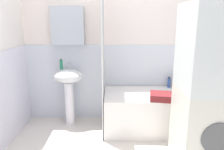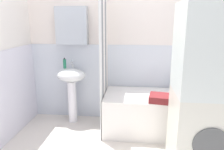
{
  "view_description": "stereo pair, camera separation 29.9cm",
  "coord_description": "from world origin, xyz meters",
  "px_view_note": "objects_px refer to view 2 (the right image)",
  "views": [
    {
      "loc": [
        -0.2,
        -2.1,
        1.56
      ],
      "look_at": [
        -0.2,
        0.8,
        0.83
      ],
      "focal_mm": 34.91,
      "sensor_mm": 36.0,
      "label": 1
    },
    {
      "loc": [
        0.1,
        -2.09,
        1.56
      ],
      "look_at": [
        -0.2,
        0.8,
        0.83
      ],
      "focal_mm": 34.91,
      "sensor_mm": 36.0,
      "label": 2
    }
  ],
  "objects_px": {
    "sink": "(71,83)",
    "washer_dryer_stack": "(205,93)",
    "soap_dispenser": "(65,64)",
    "bathtub": "(154,113)",
    "conditioner_bottle": "(173,84)",
    "towel_folded": "(161,98)",
    "lotion_bottle": "(179,85)",
    "body_wash_bottle": "(188,85)",
    "shampoo_bottle": "(195,84)"
  },
  "relations": [
    {
      "from": "sink",
      "to": "washer_dryer_stack",
      "type": "xyz_separation_m",
      "value": [
        1.65,
        -0.99,
        0.24
      ]
    },
    {
      "from": "soap_dispenser",
      "to": "bathtub",
      "type": "relative_size",
      "value": 0.11
    },
    {
      "from": "soap_dispenser",
      "to": "conditioner_bottle",
      "type": "bearing_deg",
      "value": 3.2
    },
    {
      "from": "conditioner_bottle",
      "to": "towel_folded",
      "type": "relative_size",
      "value": 0.61
    },
    {
      "from": "washer_dryer_stack",
      "to": "conditioner_bottle",
      "type": "bearing_deg",
      "value": 96.08
    },
    {
      "from": "lotion_bottle",
      "to": "towel_folded",
      "type": "bearing_deg",
      "value": -121.56
    },
    {
      "from": "body_wash_bottle",
      "to": "bathtub",
      "type": "bearing_deg",
      "value": -152.01
    },
    {
      "from": "towel_folded",
      "to": "soap_dispenser",
      "type": "bearing_deg",
      "value": 162.28
    },
    {
      "from": "bathtub",
      "to": "body_wash_bottle",
      "type": "distance_m",
      "value": 0.68
    },
    {
      "from": "sink",
      "to": "lotion_bottle",
      "type": "xyz_separation_m",
      "value": [
        1.62,
        0.1,
        0.0
      ]
    },
    {
      "from": "bathtub",
      "to": "towel_folded",
      "type": "bearing_deg",
      "value": -79.07
    },
    {
      "from": "lotion_bottle",
      "to": "conditioner_bottle",
      "type": "relative_size",
      "value": 1.02
    },
    {
      "from": "body_wash_bottle",
      "to": "conditioner_bottle",
      "type": "distance_m",
      "value": 0.23
    },
    {
      "from": "soap_dispenser",
      "to": "bathtub",
      "type": "distance_m",
      "value": 1.51
    },
    {
      "from": "sink",
      "to": "soap_dispenser",
      "type": "relative_size",
      "value": 5.28
    },
    {
      "from": "sink",
      "to": "lotion_bottle",
      "type": "relative_size",
      "value": 4.91
    },
    {
      "from": "shampoo_bottle",
      "to": "towel_folded",
      "type": "height_order",
      "value": "shampoo_bottle"
    },
    {
      "from": "body_wash_bottle",
      "to": "lotion_bottle",
      "type": "xyz_separation_m",
      "value": [
        -0.14,
        0.0,
        0.0
      ]
    },
    {
      "from": "soap_dispenser",
      "to": "body_wash_bottle",
      "type": "bearing_deg",
      "value": 2.32
    },
    {
      "from": "shampoo_bottle",
      "to": "towel_folded",
      "type": "relative_size",
      "value": 0.69
    },
    {
      "from": "body_wash_bottle",
      "to": "washer_dryer_stack",
      "type": "relative_size",
      "value": 0.1
    },
    {
      "from": "bathtub",
      "to": "lotion_bottle",
      "type": "height_order",
      "value": "lotion_bottle"
    },
    {
      "from": "bathtub",
      "to": "lotion_bottle",
      "type": "xyz_separation_m",
      "value": [
        0.37,
        0.28,
        0.35
      ]
    },
    {
      "from": "shampoo_bottle",
      "to": "conditioner_bottle",
      "type": "height_order",
      "value": "shampoo_bottle"
    },
    {
      "from": "sink",
      "to": "soap_dispenser",
      "type": "distance_m",
      "value": 0.32
    },
    {
      "from": "bathtub",
      "to": "body_wash_bottle",
      "type": "relative_size",
      "value": 8.47
    },
    {
      "from": "bathtub",
      "to": "conditioner_bottle",
      "type": "distance_m",
      "value": 0.54
    },
    {
      "from": "sink",
      "to": "shampoo_bottle",
      "type": "distance_m",
      "value": 1.86
    },
    {
      "from": "shampoo_bottle",
      "to": "sink",
      "type": "bearing_deg",
      "value": -176.58
    },
    {
      "from": "sink",
      "to": "conditioner_bottle",
      "type": "xyz_separation_m",
      "value": [
        1.54,
        0.11,
        -0.0
      ]
    },
    {
      "from": "sink",
      "to": "body_wash_bottle",
      "type": "bearing_deg",
      "value": 3.19
    },
    {
      "from": "sink",
      "to": "body_wash_bottle",
      "type": "relative_size",
      "value": 5.14
    },
    {
      "from": "bathtub",
      "to": "conditioner_bottle",
      "type": "height_order",
      "value": "conditioner_bottle"
    },
    {
      "from": "shampoo_bottle",
      "to": "towel_folded",
      "type": "distance_m",
      "value": 0.77
    },
    {
      "from": "bathtub",
      "to": "body_wash_bottle",
      "type": "height_order",
      "value": "body_wash_bottle"
    },
    {
      "from": "soap_dispenser",
      "to": "washer_dryer_stack",
      "type": "bearing_deg",
      "value": -30.09
    },
    {
      "from": "lotion_bottle",
      "to": "bathtub",
      "type": "bearing_deg",
      "value": -143.31
    },
    {
      "from": "shampoo_bottle",
      "to": "body_wash_bottle",
      "type": "bearing_deg",
      "value": -172.09
    },
    {
      "from": "body_wash_bottle",
      "to": "soap_dispenser",
      "type": "bearing_deg",
      "value": -177.68
    },
    {
      "from": "bathtub",
      "to": "lotion_bottle",
      "type": "bearing_deg",
      "value": 36.69
    },
    {
      "from": "sink",
      "to": "washer_dryer_stack",
      "type": "distance_m",
      "value": 1.94
    },
    {
      "from": "shampoo_bottle",
      "to": "conditioner_bottle",
      "type": "xyz_separation_m",
      "value": [
        -0.32,
        0.0,
        -0.01
      ]
    },
    {
      "from": "soap_dispenser",
      "to": "towel_folded",
      "type": "relative_size",
      "value": 0.57
    },
    {
      "from": "body_wash_bottle",
      "to": "washer_dryer_stack",
      "type": "distance_m",
      "value": 1.12
    },
    {
      "from": "sink",
      "to": "towel_folded",
      "type": "distance_m",
      "value": 1.37
    },
    {
      "from": "shampoo_bottle",
      "to": "towel_folded",
      "type": "bearing_deg",
      "value": -136.21
    },
    {
      "from": "towel_folded",
      "to": "washer_dryer_stack",
      "type": "xyz_separation_m",
      "value": [
        0.36,
        -0.57,
        0.28
      ]
    },
    {
      "from": "washer_dryer_stack",
      "to": "towel_folded",
      "type": "bearing_deg",
      "value": 122.05
    },
    {
      "from": "conditioner_bottle",
      "to": "washer_dryer_stack",
      "type": "relative_size",
      "value": 0.1
    },
    {
      "from": "towel_folded",
      "to": "washer_dryer_stack",
      "type": "bearing_deg",
      "value": -57.95
    }
  ]
}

